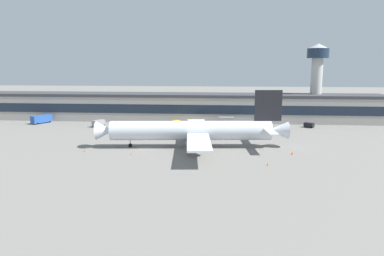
{
  "coord_description": "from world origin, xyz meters",
  "views": [
    {
      "loc": [
        22.24,
        -99.56,
        24.02
      ],
      "look_at": [
        12.82,
        7.18,
        5.0
      ],
      "focal_mm": 33.57,
      "sensor_mm": 36.0,
      "label": 1
    }
  ],
  "objects_px": {
    "follow_me_car": "(257,124)",
    "traffic_cone_0": "(268,164)",
    "crew_van": "(98,123)",
    "traffic_cone_1": "(292,153)",
    "baggage_tug": "(309,125)",
    "airliner": "(194,130)",
    "stair_truck": "(227,121)",
    "traffic_cone_2": "(85,150)",
    "belt_loader": "(135,124)",
    "control_tower": "(317,73)",
    "traffic_cone_3": "(132,154)",
    "fuel_truck": "(42,119)",
    "pushback_tractor": "(178,123)"
  },
  "relations": [
    {
      "from": "crew_van",
      "to": "traffic_cone_1",
      "type": "height_order",
      "value": "crew_van"
    },
    {
      "from": "crew_van",
      "to": "traffic_cone_2",
      "type": "distance_m",
      "value": 41.18
    },
    {
      "from": "traffic_cone_2",
      "to": "traffic_cone_3",
      "type": "height_order",
      "value": "traffic_cone_2"
    },
    {
      "from": "airliner",
      "to": "crew_van",
      "type": "distance_m",
      "value": 51.36
    },
    {
      "from": "control_tower",
      "to": "traffic_cone_3",
      "type": "bearing_deg",
      "value": -134.48
    },
    {
      "from": "stair_truck",
      "to": "pushback_tractor",
      "type": "height_order",
      "value": "stair_truck"
    },
    {
      "from": "pushback_tractor",
      "to": "traffic_cone_3",
      "type": "height_order",
      "value": "pushback_tractor"
    },
    {
      "from": "crew_van",
      "to": "follow_me_car",
      "type": "height_order",
      "value": "crew_van"
    },
    {
      "from": "belt_loader",
      "to": "stair_truck",
      "type": "height_order",
      "value": "stair_truck"
    },
    {
      "from": "belt_loader",
      "to": "traffic_cone_1",
      "type": "height_order",
      "value": "belt_loader"
    },
    {
      "from": "follow_me_car",
      "to": "fuel_truck",
      "type": "distance_m",
      "value": 88.33
    },
    {
      "from": "pushback_tractor",
      "to": "belt_loader",
      "type": "bearing_deg",
      "value": -160.82
    },
    {
      "from": "baggage_tug",
      "to": "traffic_cone_2",
      "type": "distance_m",
      "value": 84.49
    },
    {
      "from": "belt_loader",
      "to": "stair_truck",
      "type": "relative_size",
      "value": 1.09
    },
    {
      "from": "baggage_tug",
      "to": "stair_truck",
      "type": "bearing_deg",
      "value": 178.27
    },
    {
      "from": "follow_me_car",
      "to": "control_tower",
      "type": "bearing_deg",
      "value": 32.78
    },
    {
      "from": "control_tower",
      "to": "belt_loader",
      "type": "distance_m",
      "value": 78.77
    },
    {
      "from": "control_tower",
      "to": "crew_van",
      "type": "height_order",
      "value": "control_tower"
    },
    {
      "from": "airliner",
      "to": "traffic_cone_2",
      "type": "distance_m",
      "value": 31.34
    },
    {
      "from": "traffic_cone_3",
      "to": "belt_loader",
      "type": "bearing_deg",
      "value": 102.53
    },
    {
      "from": "belt_loader",
      "to": "baggage_tug",
      "type": "xyz_separation_m",
      "value": [
        67.03,
        4.81,
        -0.07
      ]
    },
    {
      "from": "baggage_tug",
      "to": "fuel_truck",
      "type": "height_order",
      "value": "fuel_truck"
    },
    {
      "from": "traffic_cone_3",
      "to": "traffic_cone_2",
      "type": "bearing_deg",
      "value": 169.93
    },
    {
      "from": "stair_truck",
      "to": "traffic_cone_0",
      "type": "relative_size",
      "value": 9.6
    },
    {
      "from": "belt_loader",
      "to": "pushback_tractor",
      "type": "xyz_separation_m",
      "value": [
        15.9,
        5.53,
        -0.1
      ]
    },
    {
      "from": "fuel_truck",
      "to": "airliner",
      "type": "bearing_deg",
      "value": -29.76
    },
    {
      "from": "belt_loader",
      "to": "stair_truck",
      "type": "distance_m",
      "value": 35.88
    },
    {
      "from": "belt_loader",
      "to": "baggage_tug",
      "type": "relative_size",
      "value": 1.64
    },
    {
      "from": "traffic_cone_1",
      "to": "baggage_tug",
      "type": "bearing_deg",
      "value": 71.98
    },
    {
      "from": "baggage_tug",
      "to": "belt_loader",
      "type": "bearing_deg",
      "value": -175.9
    },
    {
      "from": "airliner",
      "to": "pushback_tractor",
      "type": "bearing_deg",
      "value": 104.3
    },
    {
      "from": "control_tower",
      "to": "traffic_cone_1",
      "type": "relative_size",
      "value": 43.86
    },
    {
      "from": "crew_van",
      "to": "traffic_cone_1",
      "type": "xyz_separation_m",
      "value": [
        67.52,
        -38.25,
        -1.09
      ]
    },
    {
      "from": "stair_truck",
      "to": "follow_me_car",
      "type": "distance_m",
      "value": 12.07
    },
    {
      "from": "airliner",
      "to": "traffic_cone_2",
      "type": "relative_size",
      "value": 77.79
    },
    {
      "from": "follow_me_car",
      "to": "traffic_cone_1",
      "type": "height_order",
      "value": "follow_me_car"
    },
    {
      "from": "pushback_tractor",
      "to": "traffic_cone_2",
      "type": "xyz_separation_m",
      "value": [
        -20.31,
        -45.84,
        -0.69
      ]
    },
    {
      "from": "control_tower",
      "to": "traffic_cone_1",
      "type": "xyz_separation_m",
      "value": [
        -20.28,
        -60.72,
        -19.94
      ]
    },
    {
      "from": "belt_loader",
      "to": "follow_me_car",
      "type": "distance_m",
      "value": 47.75
    },
    {
      "from": "traffic_cone_1",
      "to": "traffic_cone_2",
      "type": "bearing_deg",
      "value": -178.38
    },
    {
      "from": "pushback_tractor",
      "to": "traffic_cone_0",
      "type": "bearing_deg",
      "value": -62.5
    },
    {
      "from": "crew_van",
      "to": "follow_me_car",
      "type": "bearing_deg",
      "value": 5.44
    },
    {
      "from": "traffic_cone_2",
      "to": "belt_loader",
      "type": "bearing_deg",
      "value": 83.77
    },
    {
      "from": "airliner",
      "to": "crew_van",
      "type": "height_order",
      "value": "airliner"
    },
    {
      "from": "fuel_truck",
      "to": "traffic_cone_2",
      "type": "bearing_deg",
      "value": -51.61
    },
    {
      "from": "stair_truck",
      "to": "fuel_truck",
      "type": "height_order",
      "value": "stair_truck"
    },
    {
      "from": "follow_me_car",
      "to": "traffic_cone_0",
      "type": "distance_m",
      "value": 55.82
    },
    {
      "from": "baggage_tug",
      "to": "traffic_cone_1",
      "type": "bearing_deg",
      "value": -108.02
    },
    {
      "from": "fuel_truck",
      "to": "traffic_cone_0",
      "type": "distance_m",
      "value": 102.52
    },
    {
      "from": "airliner",
      "to": "control_tower",
      "type": "bearing_deg",
      "value": 48.74
    }
  ]
}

